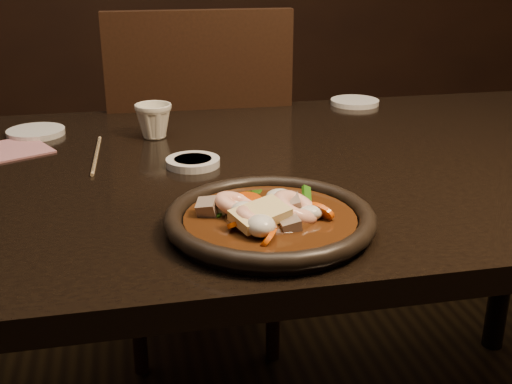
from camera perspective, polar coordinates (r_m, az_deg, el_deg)
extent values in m
cube|color=black|center=(1.18, 3.73, 1.90)|extent=(1.60, 0.90, 0.04)
cylinder|color=black|center=(1.92, 21.53, -3.73)|extent=(0.06, 0.06, 0.71)
cube|color=black|center=(1.84, -5.29, 0.54)|extent=(0.47, 0.47, 0.04)
cylinder|color=black|center=(2.12, -0.50, -3.63)|extent=(0.04, 0.04, 0.45)
cylinder|color=black|center=(1.80, 1.54, -8.57)|extent=(0.04, 0.04, 0.45)
cylinder|color=black|center=(2.10, -10.63, -4.33)|extent=(0.04, 0.04, 0.45)
cylinder|color=black|center=(1.77, -10.56, -9.50)|extent=(0.04, 0.04, 0.45)
cube|color=black|center=(1.56, -4.90, 6.95)|extent=(0.44, 0.05, 0.48)
cylinder|color=black|center=(0.88, 1.25, -3.02)|extent=(0.27, 0.27, 0.01)
torus|color=black|center=(0.88, 1.26, -2.28)|extent=(0.29, 0.29, 0.02)
cylinder|color=#351A09|center=(0.88, 1.26, -2.52)|extent=(0.24, 0.24, 0.01)
ellipsoid|color=#351A09|center=(0.88, 1.26, -2.52)|extent=(0.13, 0.12, 0.04)
torus|color=#FEC1A0|center=(0.89, -1.58, -1.21)|extent=(0.07, 0.07, 0.04)
torus|color=#FEC1A0|center=(0.84, 0.21, -2.61)|extent=(0.06, 0.06, 0.05)
torus|color=#FEC1A0|center=(0.87, 3.53, -1.38)|extent=(0.08, 0.08, 0.04)
cube|color=gray|center=(0.87, 0.60, -2.18)|extent=(0.03, 0.04, 0.03)
cube|color=gray|center=(0.84, 0.17, -2.69)|extent=(0.03, 0.03, 0.03)
cube|color=gray|center=(0.88, 3.18, -1.23)|extent=(0.03, 0.03, 0.03)
cube|color=gray|center=(0.88, 0.21, -1.97)|extent=(0.04, 0.03, 0.02)
cube|color=gray|center=(0.88, -4.34, -1.43)|extent=(0.04, 0.04, 0.03)
cube|color=gray|center=(0.84, 3.04, -3.07)|extent=(0.03, 0.03, 0.03)
cylinder|color=#D84A06|center=(0.84, -1.27, -2.68)|extent=(0.06, 0.06, 0.03)
cylinder|color=#D84A06|center=(0.90, -0.62, -0.80)|extent=(0.06, 0.05, 0.04)
cylinder|color=#D84A06|center=(0.86, -0.05, -1.55)|extent=(0.05, 0.03, 0.04)
cylinder|color=#D84A06|center=(0.88, 5.72, -1.75)|extent=(0.04, 0.05, 0.04)
cylinder|color=#D84A06|center=(0.81, 1.09, -4.04)|extent=(0.05, 0.05, 0.04)
cube|color=#2B6713|center=(0.87, 0.57, -2.46)|extent=(0.02, 0.04, 0.03)
cube|color=#2B6713|center=(0.88, 1.11, -1.27)|extent=(0.04, 0.04, 0.01)
cube|color=#2B6713|center=(0.95, -0.21, -0.04)|extent=(0.03, 0.04, 0.02)
cube|color=#2B6713|center=(0.89, -3.03, -1.69)|extent=(0.04, 0.04, 0.01)
cube|color=#2B6713|center=(0.94, 4.54, -0.56)|extent=(0.02, 0.04, 0.03)
ellipsoid|color=beige|center=(0.93, 2.56, -0.65)|extent=(0.04, 0.04, 0.02)
ellipsoid|color=beige|center=(0.93, 2.07, -0.36)|extent=(0.04, 0.03, 0.02)
ellipsoid|color=beige|center=(0.82, 0.43, -3.02)|extent=(0.04, 0.04, 0.03)
ellipsoid|color=beige|center=(0.90, -2.39, -1.51)|extent=(0.05, 0.04, 0.03)
ellipsoid|color=beige|center=(0.87, 4.85, -1.87)|extent=(0.04, 0.03, 0.02)
ellipsoid|color=beige|center=(0.86, -1.14, -1.63)|extent=(0.04, 0.03, 0.02)
cube|color=#F1DA90|center=(0.84, 0.37, -1.99)|extent=(0.09, 0.07, 0.03)
cylinder|color=silver|center=(1.14, -5.63, 2.66)|extent=(0.10, 0.10, 0.01)
cylinder|color=silver|center=(1.40, -18.98, 5.06)|extent=(0.12, 0.12, 0.01)
cylinder|color=silver|center=(1.60, 8.77, 7.91)|extent=(0.12, 0.12, 0.01)
imported|color=#ECE6CC|center=(1.32, -9.08, 6.37)|extent=(0.09, 0.09, 0.07)
cylinder|color=tan|center=(1.22, -14.03, 3.14)|extent=(0.02, 0.21, 0.01)
cylinder|color=tan|center=(1.23, -14.00, 3.30)|extent=(0.02, 0.21, 0.01)
cube|color=#A8676C|center=(1.31, -21.09, 3.52)|extent=(0.18, 0.18, 0.00)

